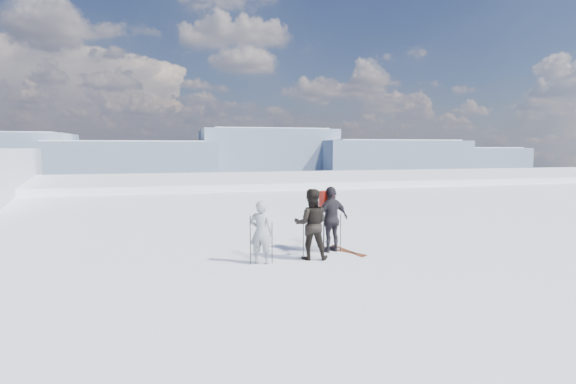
{
  "coord_description": "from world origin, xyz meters",
  "views": [
    {
      "loc": [
        -5.56,
        -9.33,
        3.13
      ],
      "look_at": [
        -2.24,
        3.0,
        1.85
      ],
      "focal_mm": 28.0,
      "sensor_mm": 36.0,
      "label": 1
    }
  ],
  "objects_px": {
    "skier_grey": "(261,232)",
    "skier_dark": "(311,224)",
    "skis_loose": "(345,251)",
    "skier_pack": "(332,219)"
  },
  "relations": [
    {
      "from": "skier_grey",
      "to": "skis_loose",
      "type": "height_order",
      "value": "skier_grey"
    },
    {
      "from": "skier_dark",
      "to": "skier_pack",
      "type": "distance_m",
      "value": 1.1
    },
    {
      "from": "skier_dark",
      "to": "skier_pack",
      "type": "relative_size",
      "value": 1.01
    },
    {
      "from": "skier_pack",
      "to": "skier_grey",
      "type": "bearing_deg",
      "value": 2.94
    },
    {
      "from": "skier_grey",
      "to": "skier_pack",
      "type": "bearing_deg",
      "value": -134.43
    },
    {
      "from": "skier_grey",
      "to": "skier_dark",
      "type": "bearing_deg",
      "value": -148.65
    },
    {
      "from": "skier_dark",
      "to": "skis_loose",
      "type": "relative_size",
      "value": 1.17
    },
    {
      "from": "skier_dark",
      "to": "skier_pack",
      "type": "xyz_separation_m",
      "value": [
        0.87,
        0.68,
        -0.01
      ]
    },
    {
      "from": "skis_loose",
      "to": "skier_pack",
      "type": "bearing_deg",
      "value": 171.1
    },
    {
      "from": "skis_loose",
      "to": "skier_grey",
      "type": "bearing_deg",
      "value": -164.84
    }
  ]
}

